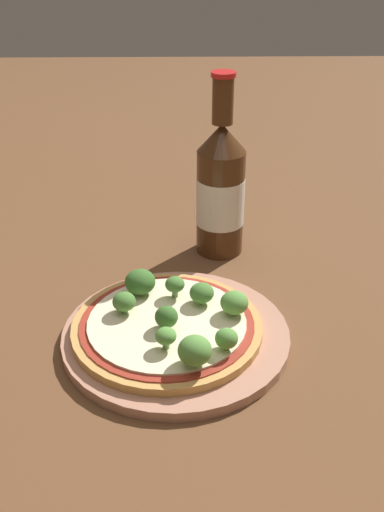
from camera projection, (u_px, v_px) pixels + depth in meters
name	position (u px, v px, depth m)	size (l,w,h in m)	color
ground_plane	(167.00, 340.00, 0.67)	(3.00, 3.00, 0.00)	brown
plate	(176.00, 336.00, 0.66)	(0.25, 0.25, 0.01)	tan
pizza	(169.00, 327.00, 0.66)	(0.21, 0.21, 0.01)	tan
broccoli_floret_0	(175.00, 285.00, 0.69)	(0.02, 0.02, 0.03)	#6B8E51
broccoli_floret_1	(166.00, 336.00, 0.61)	(0.02, 0.02, 0.02)	#6B8E51
broccoli_floret_2	(124.00, 302.00, 0.66)	(0.03, 0.03, 0.02)	#6B8E51
broccoli_floret_3	(234.00, 303.00, 0.66)	(0.03, 0.03, 0.03)	#6B8E51
broccoli_floret_4	(140.00, 282.00, 0.69)	(0.04, 0.04, 0.03)	#6B8E51
broccoli_floret_5	(162.00, 317.00, 0.64)	(0.02, 0.02, 0.03)	#6B8E51
broccoli_floret_6	(202.00, 293.00, 0.68)	(0.03, 0.03, 0.03)	#6B8E51
broccoli_floret_7	(195.00, 351.00, 0.58)	(0.03, 0.03, 0.03)	#6B8E51
broccoli_floret_8	(226.00, 339.00, 0.61)	(0.02, 0.02, 0.02)	#6B8E51
beer_bottle	(221.00, 189.00, 0.80)	(0.07, 0.07, 0.25)	#472814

